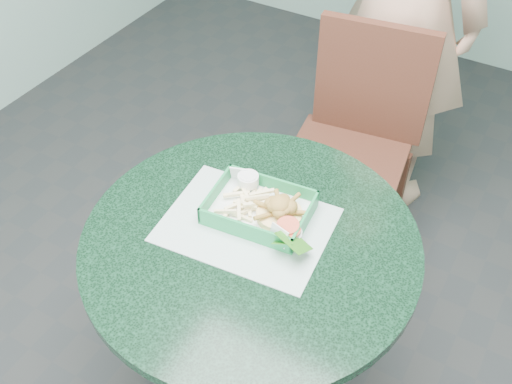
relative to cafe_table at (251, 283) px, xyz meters
The scene contains 8 objects.
cafe_table is the anchor object (origin of this frame).
dining_chair 0.84m from the cafe_table, 92.27° to the left, with size 0.43×0.43×0.93m.
placemat 0.18m from the cafe_table, 132.72° to the left, with size 0.43×0.32×0.00m, color #A4BCB7.
food_basket 0.21m from the cafe_table, 104.77° to the left, with size 0.27×0.19×0.05m.
crab_sandwich 0.24m from the cafe_table, 66.18° to the left, with size 0.12×0.12×0.07m.
fries_pile 0.23m from the cafe_table, 131.24° to the left, with size 0.11×0.12×0.04m, color #FFEAAB, non-canonical shape.
sauce_ramekin 0.28m from the cafe_table, 119.50° to the left, with size 0.06×0.06×0.03m.
garnish_cup 0.23m from the cafe_table, 10.87° to the left, with size 0.10×0.10×0.04m.
Camera 1 is at (0.53, -0.89, 1.92)m, focal length 42.00 mm.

